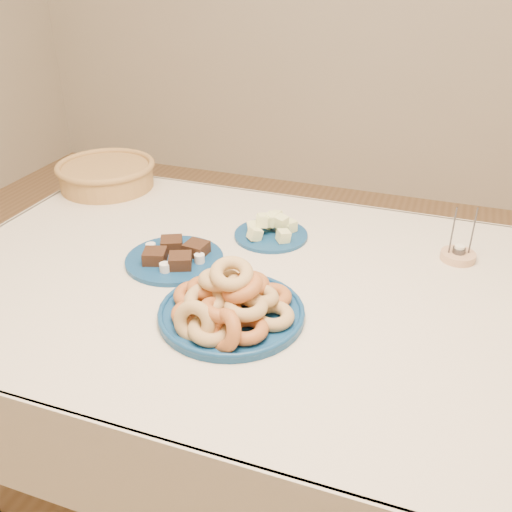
{
  "coord_description": "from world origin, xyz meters",
  "views": [
    {
      "loc": [
        0.4,
        -1.16,
        1.5
      ],
      "look_at": [
        0.0,
        -0.05,
        0.85
      ],
      "focal_mm": 40.0,
      "sensor_mm": 36.0,
      "label": 1
    }
  ],
  "objects_px": {
    "dining_table": "(263,316)",
    "brownie_plate": "(175,257)",
    "wicker_basket": "(106,174)",
    "donut_platter": "(230,305)",
    "melon_plate": "(271,230)",
    "candle_holder": "(458,255)"
  },
  "relations": [
    {
      "from": "dining_table",
      "to": "brownie_plate",
      "type": "distance_m",
      "value": 0.28
    },
    {
      "from": "donut_platter",
      "to": "melon_plate",
      "type": "xyz_separation_m",
      "value": [
        -0.04,
        0.42,
        -0.02
      ]
    },
    {
      "from": "melon_plate",
      "to": "candle_holder",
      "type": "xyz_separation_m",
      "value": [
        0.51,
        0.04,
        -0.01
      ]
    },
    {
      "from": "brownie_plate",
      "to": "candle_holder",
      "type": "relative_size",
      "value": 1.93
    },
    {
      "from": "melon_plate",
      "to": "brownie_plate",
      "type": "bearing_deg",
      "value": -130.48
    },
    {
      "from": "brownie_plate",
      "to": "melon_plate",
      "type": "bearing_deg",
      "value": 49.52
    },
    {
      "from": "dining_table",
      "to": "melon_plate",
      "type": "height_order",
      "value": "melon_plate"
    },
    {
      "from": "wicker_basket",
      "to": "candle_holder",
      "type": "height_order",
      "value": "candle_holder"
    },
    {
      "from": "wicker_basket",
      "to": "donut_platter",
      "type": "bearing_deg",
      "value": -40.01
    },
    {
      "from": "melon_plate",
      "to": "dining_table",
      "type": "bearing_deg",
      "value": -76.31
    },
    {
      "from": "donut_platter",
      "to": "brownie_plate",
      "type": "relative_size",
      "value": 1.35
    },
    {
      "from": "dining_table",
      "to": "brownie_plate",
      "type": "height_order",
      "value": "brownie_plate"
    },
    {
      "from": "melon_plate",
      "to": "candle_holder",
      "type": "height_order",
      "value": "candle_holder"
    },
    {
      "from": "melon_plate",
      "to": "candle_holder",
      "type": "relative_size",
      "value": 1.7
    },
    {
      "from": "melon_plate",
      "to": "brownie_plate",
      "type": "height_order",
      "value": "melon_plate"
    },
    {
      "from": "brownie_plate",
      "to": "candle_holder",
      "type": "bearing_deg",
      "value": 20.8
    },
    {
      "from": "dining_table",
      "to": "brownie_plate",
      "type": "xyz_separation_m",
      "value": [
        -0.25,
        0.02,
        0.12
      ]
    },
    {
      "from": "brownie_plate",
      "to": "dining_table",
      "type": "bearing_deg",
      "value": -3.42
    },
    {
      "from": "brownie_plate",
      "to": "wicker_basket",
      "type": "xyz_separation_m",
      "value": [
        -0.46,
        0.39,
        0.03
      ]
    },
    {
      "from": "donut_platter",
      "to": "wicker_basket",
      "type": "relative_size",
      "value": 0.99
    },
    {
      "from": "dining_table",
      "to": "wicker_basket",
      "type": "height_order",
      "value": "wicker_basket"
    },
    {
      "from": "dining_table",
      "to": "donut_platter",
      "type": "height_order",
      "value": "donut_platter"
    }
  ]
}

